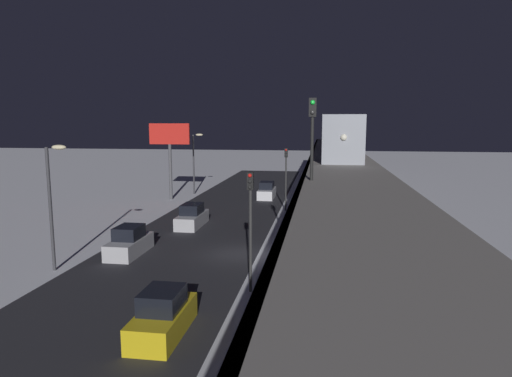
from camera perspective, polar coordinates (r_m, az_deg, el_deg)
name	(u,v)px	position (r m, az deg, el deg)	size (l,w,h in m)	color
ground_plane	(237,254)	(30.83, -2.43, -8.40)	(240.00, 240.00, 0.00)	white
avenue_asphalt	(180,251)	(31.83, -9.74, -7.97)	(11.00, 108.57, 0.01)	#28282D
elevated_railway	(342,180)	(29.23, 11.01, 1.10)	(5.00, 108.57, 6.09)	gray
subway_train	(334,132)	(58.20, 9.97, 7.21)	(2.94, 55.47, 3.40)	#999EA8
rail_signal	(312,125)	(21.88, 7.25, 8.13)	(0.36, 0.41, 4.00)	black
sedan_white	(267,191)	(53.42, 1.39, -0.37)	(1.80, 4.51, 1.97)	silver
sedan_silver	(192,217)	(39.15, -8.21, -3.66)	(1.80, 4.75, 1.97)	#B2B2B7
sedan_yellow_2	(163,316)	(19.92, -11.87, -15.75)	(1.80, 4.18, 1.97)	gold
sedan_silver_2	(129,243)	(31.76, -15.94, -6.72)	(1.80, 4.37, 1.97)	#B2B2B7
traffic_light_near	(250,214)	(23.09, -0.72, -3.34)	(0.32, 0.44, 6.40)	#2D2D2D
traffic_light_mid	(286,170)	(45.25, 3.87, 2.38)	(0.32, 0.44, 6.40)	#2D2D2D
commercial_billboard	(170,141)	(52.84, -11.03, 5.95)	(4.80, 0.36, 8.90)	#4C4C51
street_lamp_near	(53,192)	(29.01, -24.61, -0.47)	(1.35, 0.44, 7.65)	#38383D
street_lamp_far	(195,156)	(56.39, -7.80, 4.12)	(1.35, 0.44, 7.65)	#38383D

